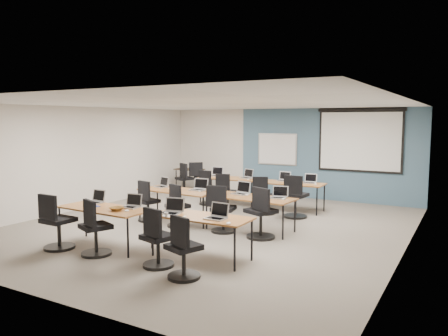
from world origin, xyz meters
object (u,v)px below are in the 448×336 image
Objects in this scene: laptop_0 at (96,200)px; laptop_11 at (310,181)px; laptop_1 at (131,204)px; laptop_2 at (172,210)px; task_chair_2 at (157,243)px; training_table_back_right at (290,184)px; task_chair_3 at (183,253)px; whiteboard at (277,149)px; laptop_5 at (199,187)px; laptop_8 at (216,174)px; spare_chair_a at (201,181)px; laptop_7 at (279,195)px; task_chair_6 at (222,213)px; laptop_3 at (217,215)px; spare_chair_b at (184,181)px; task_chair_1 at (94,232)px; laptop_10 at (284,179)px; laptop_6 at (242,191)px; training_table_mid_right at (250,199)px; task_chair_10 at (264,199)px; task_chair_7 at (261,217)px; task_chair_0 at (56,226)px; training_table_mid_left at (179,192)px; task_chair_8 at (207,190)px; training_table_front_left at (104,210)px; task_chair_5 at (177,209)px; utility_table at (189,172)px; training_table_front_right at (201,219)px; task_chair_11 at (295,200)px; training_table_back_left at (230,179)px; projector_screen at (360,137)px; laptop_9 at (247,176)px; task_chair_4 at (147,205)px.

laptop_11 is at bearing 63.07° from laptop_0.
laptop_1 is 0.93× the size of laptop_2.
task_chair_2 reaches higher than laptop_1.
task_chair_3 is (0.45, -5.49, -0.28)m from training_table_back_right.
whiteboard is 4.20m from laptop_5.
spare_chair_a reaches higher than laptop_8.
training_table_back_right is 5.52m from task_chair_3.
laptop_7 is 0.32× the size of spare_chair_a.
task_chair_6 is 1.25m from laptop_7.
spare_chair_b is at bearing 132.66° from laptop_3.
task_chair_1 is 3.13× the size of laptop_10.
laptop_6 is (-0.07, 3.08, 0.39)m from task_chair_2.
laptop_8 is at bearing 172.88° from training_table_back_right.
task_chair_10 reaches higher than training_table_mid_right.
laptop_7 is at bearing 41.30° from laptop_0.
task_chair_7 is at bearing -29.82° from laptop_6.
task_chair_2 is 1.01× the size of task_chair_3.
laptop_1 is at bearing -101.63° from laptop_10.
task_chair_0 reaches higher than laptop_10.
task_chair_8 is at bearing 106.23° from training_table_mid_left.
training_table_front_left is at bearing -108.46° from laptop_6.
task_chair_5 is 4.33m from spare_chair_b.
whiteboard is 1.31× the size of task_chair_8.
training_table_mid_left is 5.92× the size of laptop_10.
whiteboard reaches higher than task_chair_8.
laptop_3 is (0.89, 0.04, -0.00)m from laptop_2.
laptop_8 is 2.10m from laptop_10.
spare_chair_b is at bearing 135.75° from task_chair_2.
training_table_mid_left is 1.90× the size of spare_chair_b.
utility_table is (-1.60, 6.66, 0.23)m from task_chair_0.
training_table_front_right is 7.13m from utility_table.
task_chair_6 is (-0.13, -0.66, -0.38)m from laptop_6.
task_chair_1 is (0.27, -0.51, -0.27)m from training_table_front_left.
training_table_back_right is at bearing -39.27° from laptop_10.
task_chair_2 reaches higher than laptop_0.
task_chair_0 is at bearing -78.22° from utility_table.
task_chair_3 is at bearing -50.20° from training_table_mid_left.
training_table_back_right is 1.74× the size of task_chair_1.
laptop_8 is 3.00m from task_chair_11.
task_chair_0 reaches higher than laptop_5.
training_table_back_left is 5.50m from task_chair_0.
task_chair_2 is at bearing -61.54° from utility_table.
laptop_10 is 0.34× the size of task_chair_10.
projector_screen is at bearing 56.46° from laptop_11.
training_table_back_left is 1.67× the size of task_chair_7.
training_table_back_right is 4.75m from laptop_1.
task_chair_0 reaches higher than task_chair_1.
laptop_3 is at bearing -74.42° from training_table_mid_right.
training_table_front_right is 5.13× the size of laptop_9.
task_chair_4 is 2.97× the size of laptop_7.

